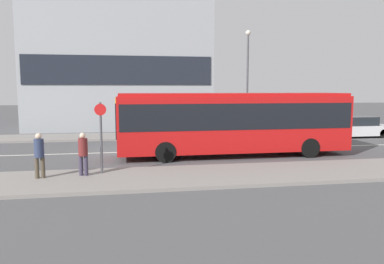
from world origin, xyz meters
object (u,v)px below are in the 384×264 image
parked_car_0 (358,127)px  bus_stop_sign (101,132)px  pedestrian_near_stop (39,153)px  pedestrian_down_pavement (83,151)px  street_lamp (248,72)px  city_bus (233,120)px

parked_car_0 → bus_stop_sign: size_ratio=1.61×
parked_car_0 → bus_stop_sign: bearing=-151.9°
parked_car_0 → pedestrian_near_stop: (-18.90, -9.40, 0.39)m
pedestrian_down_pavement → bus_stop_sign: size_ratio=0.59×
parked_car_0 → pedestrian_down_pavement: 19.70m
pedestrian_down_pavement → parked_car_0: bearing=47.8°
street_lamp → pedestrian_near_stop: bearing=-135.6°
city_bus → pedestrian_down_pavement: bearing=-149.7°
pedestrian_near_stop → pedestrian_down_pavement: 1.51m
city_bus → street_lamp: (3.11, 7.35, 2.69)m
bus_stop_sign → street_lamp: bearing=49.2°
parked_car_0 → city_bus: bearing=-152.4°
city_bus → pedestrian_down_pavement: city_bus is taller
pedestrian_near_stop → pedestrian_down_pavement: pedestrian_near_stop is taller
city_bus → bus_stop_sign: bearing=-149.3°
street_lamp → bus_stop_sign: bearing=-130.8°
pedestrian_near_stop → parked_car_0: bearing=15.9°
bus_stop_sign → parked_car_0: bearing=28.1°
bus_stop_sign → pedestrian_down_pavement: bearing=-155.0°
parked_car_0 → pedestrian_down_pavement: size_ratio=2.71×
pedestrian_near_stop → street_lamp: size_ratio=0.23×
pedestrian_near_stop → bus_stop_sign: size_ratio=0.61×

